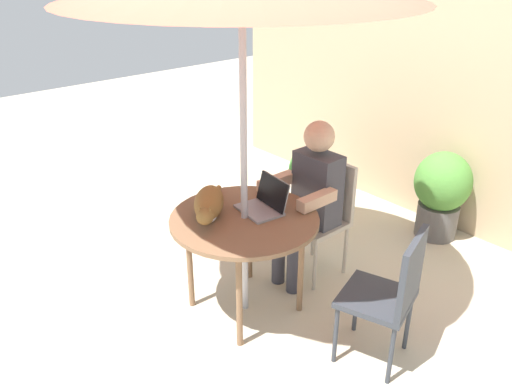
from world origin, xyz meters
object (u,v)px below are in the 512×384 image
object	(u,v)px
laptop	(266,201)
potted_plant_near_fence	(311,178)
chair_occupied	(324,209)
person_seated	(310,194)
cat	(209,205)
potted_plant_by_chair	(441,191)
chair_empty	(392,290)
patio_table	(244,226)

from	to	relation	value
laptop	potted_plant_near_fence	bearing A→B (deg)	120.84
laptop	chair_occupied	bearing A→B (deg)	90.93
chair_occupied	laptop	bearing A→B (deg)	-89.07
chair_occupied	person_seated	world-z (taller)	person_seated
cat	potted_plant_by_chair	distance (m)	2.17
chair_empty	person_seated	size ratio (longest dim) A/B	0.72
chair_empty	laptop	world-z (taller)	laptop
patio_table	chair_empty	bearing A→B (deg)	18.30
person_seated	cat	size ratio (longest dim) A/B	2.50
patio_table	laptop	bearing A→B (deg)	86.93
cat	laptop	bearing A→B (deg)	63.12
patio_table	chair_empty	size ratio (longest dim) A/B	1.10
potted_plant_near_fence	potted_plant_by_chair	xyz separation A→B (m)	(1.03, 0.51, 0.08)
chair_empty	person_seated	xyz separation A→B (m)	(-0.95, 0.30, 0.17)
chair_occupied	cat	size ratio (longest dim) A/B	1.81
patio_table	chair_empty	xyz separation A→B (m)	(0.95, 0.31, -0.14)
patio_table	potted_plant_by_chair	size ratio (longest dim) A/B	1.26
laptop	potted_plant_by_chair	size ratio (longest dim) A/B	0.43
patio_table	potted_plant_near_fence	bearing A→B (deg)	117.19
chair_empty	potted_plant_near_fence	distance (m)	2.01
chair_occupied	chair_empty	distance (m)	1.06
chair_empty	cat	size ratio (longest dim) A/B	1.81
laptop	person_seated	bearing A→B (deg)	91.26
person_seated	cat	bearing A→B (deg)	-101.87
chair_occupied	laptop	world-z (taller)	laptop
laptop	potted_plant_near_fence	xyz separation A→B (m)	(-0.73, 1.23, -0.43)
patio_table	person_seated	xyz separation A→B (m)	(-0.00, 0.62, 0.03)
chair_occupied	laptop	size ratio (longest dim) A/B	2.69
person_seated	chair_occupied	bearing A→B (deg)	90.00
chair_occupied	laptop	xyz separation A→B (m)	(0.01, -0.60, 0.26)
chair_occupied	potted_plant_near_fence	bearing A→B (deg)	138.89
patio_table	potted_plant_by_chair	bearing A→B (deg)	80.82
person_seated	potted_plant_near_fence	bearing A→B (deg)	132.52
patio_table	chair_occupied	distance (m)	0.79
laptop	cat	size ratio (longest dim) A/B	0.67
chair_occupied	laptop	distance (m)	0.65
potted_plant_near_fence	potted_plant_by_chair	world-z (taller)	potted_plant_by_chair
patio_table	chair_occupied	size ratio (longest dim) A/B	1.10
patio_table	person_seated	size ratio (longest dim) A/B	0.79
laptop	potted_plant_near_fence	size ratio (longest dim) A/B	0.50
chair_empty	laptop	xyz separation A→B (m)	(-0.94, -0.13, 0.26)
chair_empty	chair_occupied	bearing A→B (deg)	154.11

